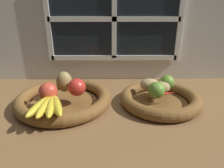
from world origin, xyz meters
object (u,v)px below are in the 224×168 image
at_px(potato_large, 161,88).
at_px(lime_far, 167,82).
at_px(lime_near, 156,90).
at_px(fruit_bowl_left, 64,99).
at_px(apple_red_front, 48,92).
at_px(pear_brown, 64,82).
at_px(potato_oblong, 150,85).
at_px(potato_back, 164,83).
at_px(fruit_bowl_right, 160,99).
at_px(apple_red_right, 77,87).
at_px(banana_bunch_front, 49,105).
at_px(chili_pepper, 164,94).

height_order(potato_large, lime_far, lime_far).
xyz_separation_m(potato_large, lime_near, (-0.03, -0.04, 0.01)).
bearing_deg(fruit_bowl_left, potato_large, 0.00).
xyz_separation_m(apple_red_front, pear_brown, (0.04, 0.08, 0.01)).
height_order(pear_brown, potato_oblong, pear_brown).
xyz_separation_m(apple_red_front, lime_near, (0.40, 0.01, -0.00)).
bearing_deg(potato_large, fruit_bowl_left, -180.00).
relative_size(apple_red_front, potato_back, 0.94).
height_order(fruit_bowl_right, pear_brown, pear_brown).
bearing_deg(apple_red_front, pear_brown, 61.76).
relative_size(potato_oblong, potato_back, 1.07).
xyz_separation_m(apple_red_front, apple_red_right, (0.10, 0.04, 0.00)).
bearing_deg(potato_oblong, fruit_bowl_right, -37.87).
relative_size(potato_back, lime_far, 1.21).
distance_m(apple_red_right, potato_large, 0.33).
distance_m(banana_bunch_front, lime_near, 0.39).
relative_size(fruit_bowl_right, apple_red_front, 4.69).
height_order(fruit_bowl_right, apple_red_right, apple_red_right).
bearing_deg(fruit_bowl_left, banana_bunch_front, -99.32).
xyz_separation_m(pear_brown, potato_oblong, (0.34, 0.01, -0.02)).
bearing_deg(fruit_bowl_right, fruit_bowl_left, -180.00).
relative_size(apple_red_right, pear_brown, 0.82).
distance_m(potato_large, lime_near, 0.05).
height_order(potato_back, lime_far, lime_far).
distance_m(apple_red_front, pear_brown, 0.09).
height_order(fruit_bowl_left, lime_near, lime_near).
bearing_deg(apple_red_front, apple_red_right, 22.32).
relative_size(fruit_bowl_right, pear_brown, 3.82).
bearing_deg(lime_far, potato_oblong, -170.75).
relative_size(apple_red_front, lime_near, 1.07).
bearing_deg(chili_pepper, potato_oblong, 111.64).
xyz_separation_m(fruit_bowl_left, chili_pepper, (0.39, -0.03, 0.04)).
distance_m(fruit_bowl_right, banana_bunch_front, 0.43).
distance_m(potato_back, potato_large, 0.05).
xyz_separation_m(potato_back, potato_large, (-0.02, -0.05, 0.00)).
distance_m(potato_large, chili_pepper, 0.03).
height_order(lime_far, chili_pepper, lime_far).
bearing_deg(apple_red_right, apple_red_front, -157.68).
bearing_deg(apple_red_right, pear_brown, 144.98).
xyz_separation_m(lime_near, lime_far, (0.06, 0.09, -0.00)).
relative_size(fruit_bowl_left, apple_red_right, 5.50).
relative_size(banana_bunch_front, potato_large, 2.50).
xyz_separation_m(potato_oblong, potato_back, (0.06, 0.02, -0.00)).
bearing_deg(banana_bunch_front, chili_pepper, 13.12).
relative_size(pear_brown, potato_back, 1.15).
relative_size(potato_oblong, potato_large, 1.11).
bearing_deg(potato_large, pear_brown, 176.80).
distance_m(fruit_bowl_left, lime_near, 0.37).
distance_m(pear_brown, potato_back, 0.41).
bearing_deg(fruit_bowl_left, lime_near, -6.81).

